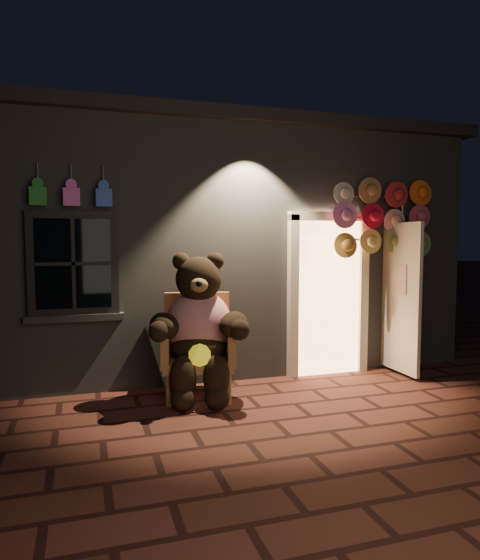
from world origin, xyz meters
name	(u,v)px	position (x,y,z in m)	size (l,w,h in m)	color
ground	(274,421)	(0.00, 0.00, 0.00)	(60.00, 60.00, 0.00)	#5C2B23
shop_building	(191,245)	(0.00, 3.99, 1.74)	(7.30, 5.95, 3.51)	slate
wicker_armchair	(198,345)	(-0.54, 1.08, 0.59)	(0.94, 0.88, 1.19)	#B37645
teddy_bear	(199,327)	(-0.56, 0.93, 0.83)	(1.20, 1.04, 1.69)	#AB1221
hat_rack	(385,220)	(2.09, 1.28, 2.09)	(1.48, 0.22, 2.61)	#59595E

